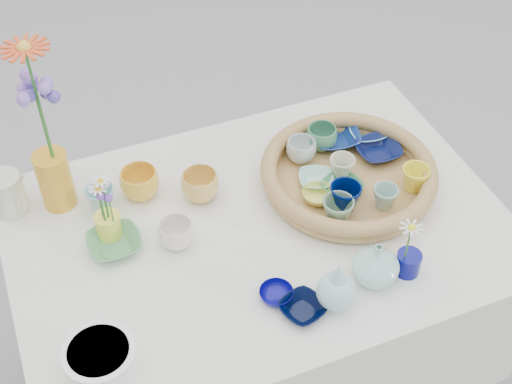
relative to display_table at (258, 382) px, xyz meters
name	(u,v)px	position (x,y,z in m)	size (l,w,h in m)	color
ground	(258,382)	(0.00, 0.00, 0.00)	(80.00, 80.00, 0.00)	#999999
display_table	(258,382)	(0.00, 0.00, 0.00)	(1.26, 0.86, 0.77)	white
wicker_tray	(348,175)	(0.28, 0.05, 0.80)	(0.47, 0.47, 0.08)	#916039
tray_ceramic_0	(334,137)	(0.32, 0.21, 0.80)	(0.14, 0.14, 0.04)	navy
tray_ceramic_1	(378,151)	(0.41, 0.11, 0.80)	(0.12, 0.12, 0.03)	#0C1442
tray_ceramic_2	(415,179)	(0.43, -0.04, 0.82)	(0.08, 0.08, 0.07)	yellow
tray_ceramic_3	(342,187)	(0.25, 0.02, 0.80)	(0.10, 0.10, 0.03)	#367E48
tray_ceramic_4	(338,211)	(0.18, -0.08, 0.82)	(0.08, 0.08, 0.07)	gray
tray_ceramic_5	(316,179)	(0.20, 0.08, 0.79)	(0.09, 0.09, 0.02)	#9ED5C6
tray_ceramic_6	(301,151)	(0.20, 0.17, 0.82)	(0.08, 0.08, 0.07)	silver
tray_ceramic_7	(342,168)	(0.27, 0.07, 0.82)	(0.07, 0.07, 0.06)	beige
tray_ceramic_8	(367,133)	(0.42, 0.19, 0.80)	(0.11, 0.11, 0.03)	#74C2E3
tray_ceramic_9	(345,198)	(0.22, -0.04, 0.82)	(0.08, 0.08, 0.08)	#000E46
tray_ceramic_10	(318,196)	(0.17, 0.02, 0.80)	(0.09, 0.09, 0.03)	#E4E35E
tray_ceramic_11	(385,197)	(0.32, -0.07, 0.81)	(0.07, 0.07, 0.06)	#90B9A9
tray_ceramic_12	(322,138)	(0.27, 0.20, 0.82)	(0.09, 0.09, 0.07)	#42865C
loose_ceramic_0	(140,184)	(-0.25, 0.22, 0.81)	(0.10, 0.10, 0.08)	gold
loose_ceramic_1	(200,186)	(-0.10, 0.16, 0.80)	(0.10, 0.10, 0.08)	#DEB051
loose_ceramic_2	(114,243)	(-0.36, 0.07, 0.78)	(0.13, 0.13, 0.03)	#579D64
loose_ceramic_3	(176,234)	(-0.21, 0.02, 0.80)	(0.09, 0.09, 0.07)	silver
loose_ceramic_4	(276,294)	(-0.05, -0.23, 0.78)	(0.08, 0.08, 0.03)	#060471
loose_ceramic_5	(101,199)	(-0.36, 0.21, 0.80)	(0.08, 0.08, 0.07)	#85C2C0
loose_ceramic_6	(303,309)	(-0.01, -0.29, 0.78)	(0.10, 0.10, 0.02)	black
fluted_bowl	(101,361)	(-0.47, -0.27, 0.81)	(0.16, 0.16, 0.08)	white
bud_vase_paleblue	(337,284)	(0.07, -0.29, 0.84)	(0.09, 0.09, 0.14)	#A9D3DA
bud_vase_seafoam	(376,263)	(0.19, -0.26, 0.82)	(0.11, 0.11, 0.12)	#A2D9CF
bud_vase_cobalt	(408,263)	(0.27, -0.27, 0.80)	(0.06, 0.06, 0.06)	#080A6D
single_daisy	(408,243)	(0.26, -0.27, 0.88)	(0.07, 0.07, 0.12)	silver
tall_vase_yellow	(55,180)	(-0.45, 0.28, 0.85)	(0.09, 0.09, 0.17)	gold
gerbera	(40,106)	(-0.44, 0.27, 1.09)	(0.13, 0.13, 0.34)	#DD4E24
hydrangea	(44,125)	(-0.45, 0.28, 1.03)	(0.08, 0.08, 0.27)	#5647AD
white_pitcher	(7,194)	(-0.58, 0.30, 0.82)	(0.12, 0.09, 0.12)	beige
daisy_cup	(108,225)	(-0.36, 0.12, 0.80)	(0.06, 0.06, 0.07)	#FFF14B
daisy_posy	(102,199)	(-0.36, 0.11, 0.90)	(0.07, 0.07, 0.13)	white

